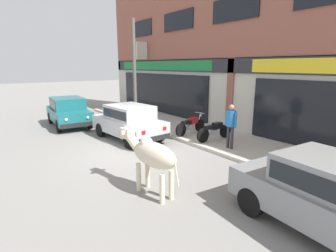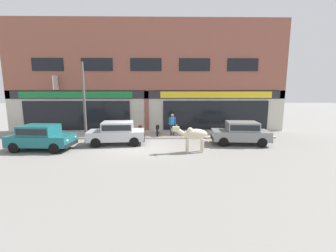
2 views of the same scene
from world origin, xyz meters
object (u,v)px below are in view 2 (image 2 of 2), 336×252
cow (193,134)px  car_1 (241,132)px  car_0 (41,136)px  motorcycle_1 (158,129)px  motorcycle_0 (140,130)px  utility_pole (84,100)px  car_2 (117,132)px  pedestrian (172,122)px

cow → car_1: 3.71m
car_0 → motorcycle_1: (6.64, 3.80, -0.30)m
cow → car_0: bearing=176.1°
car_1 → motorcycle_0: (-6.68, 2.52, -0.30)m
motorcycle_1 → utility_pole: bearing=-172.0°
cow → motorcycle_0: (-3.41, 4.26, -0.50)m
cow → motorcycle_1: 4.90m
cow → motorcycle_0: size_ratio=1.19×
motorcycle_0 → utility_pole: bearing=-171.3°
car_2 → pedestrian: pedestrian is taller
car_0 → motorcycle_0: 6.49m
car_2 → utility_pole: utility_pole is taller
utility_pole → motorcycle_0: bearing=8.7°
pedestrian → motorcycle_1: bearing=162.0°
car_0 → car_2: bearing=17.4°
car_2 → pedestrian: size_ratio=2.32×
car_0 → pedestrian: size_ratio=2.31×
car_0 → utility_pole: size_ratio=0.71×
cow → motorcycle_0: 5.48m
car_0 → motorcycle_1: 7.66m
motorcycle_1 → pedestrian: (1.09, -0.35, 0.60)m
car_0 → pedestrian: pedestrian is taller
car_0 → car_2: same height
utility_pole → motorcycle_1: bearing=8.0°
motorcycle_1 → pedestrian: pedestrian is taller
motorcycle_0 → pedestrian: 2.47m
cow → pedestrian: (-1.02, 4.04, 0.10)m
motorcycle_1 → motorcycle_0: bearing=-174.2°
pedestrian → utility_pole: utility_pole is taller
cow → motorcycle_0: cow is taller
car_0 → motorcycle_0: car_0 is taller
utility_pole → car_2: bearing=-34.6°
motorcycle_1 → pedestrian: bearing=-18.0°
car_0 → car_1: (12.03, 1.15, 0.00)m
motorcycle_1 → utility_pole: 5.63m
motorcycle_0 → car_0: bearing=-145.5°
motorcycle_0 → car_1: bearing=-20.6°
car_0 → pedestrian: 8.47m
car_1 → motorcycle_1: (-5.38, 2.65, -0.30)m
car_2 → pedestrian: bearing=30.8°
car_0 → pedestrian: (7.73, 3.44, 0.29)m
car_2 → cow: bearing=-22.2°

